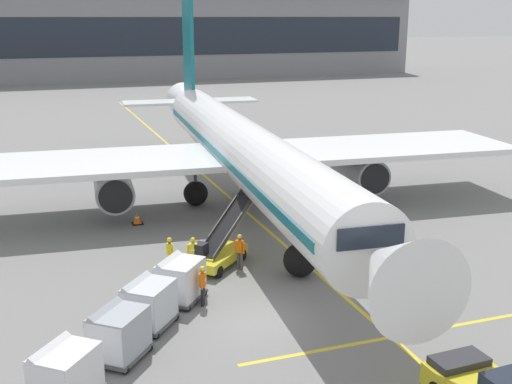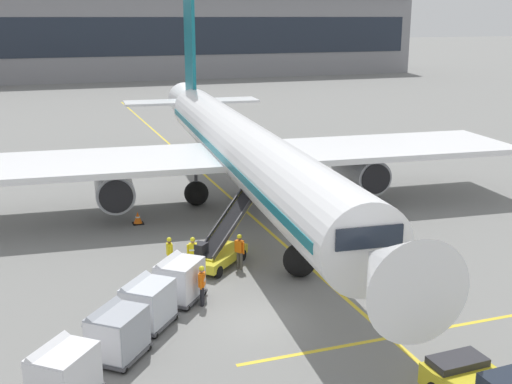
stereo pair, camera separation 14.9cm
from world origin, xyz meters
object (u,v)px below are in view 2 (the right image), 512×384
at_px(baggage_cart_second, 147,303).
at_px(baggage_cart_third, 117,332).
at_px(baggage_cart_fourth, 63,373).
at_px(ground_crew_wingwalker, 202,283).
at_px(belt_loader, 219,247).
at_px(ground_crew_by_loader, 193,252).
at_px(ground_crew_by_carts, 170,252).
at_px(ground_crew_marshaller, 240,249).
at_px(safety_cone_engine_keepout, 138,218).
at_px(parked_airplane, 240,148).
at_px(baggage_cart_lead, 179,279).

bearing_deg(baggage_cart_second, baggage_cart_third, -124.73).
height_order(baggage_cart_fourth, ground_crew_wingwalker, baggage_cart_fourth).
relative_size(belt_loader, baggage_cart_fourth, 1.78).
xyz_separation_m(ground_crew_by_loader, ground_crew_wingwalker, (-0.50, -3.58, 0.00)).
relative_size(baggage_cart_third, ground_crew_by_carts, 1.50).
height_order(baggage_cart_second, ground_crew_marshaller, baggage_cart_second).
bearing_deg(safety_cone_engine_keepout, parked_airplane, 12.24).
bearing_deg(ground_crew_by_loader, baggage_cart_lead, -114.60).
bearing_deg(ground_crew_wingwalker, parked_airplane, 65.83).
distance_m(ground_crew_by_loader, ground_crew_wingwalker, 3.62).
bearing_deg(baggage_cart_third, baggage_cart_second, 55.27).
bearing_deg(belt_loader, baggage_cart_fourth, -129.27).
bearing_deg(safety_cone_engine_keepout, baggage_cart_second, -97.50).
xyz_separation_m(parked_airplane, baggage_cart_lead, (-6.75, -12.53, -2.73)).
relative_size(baggage_cart_third, ground_crew_wingwalker, 1.50).
distance_m(belt_loader, baggage_cart_fourth, 12.25).
distance_m(baggage_cart_fourth, ground_crew_wingwalker, 7.89).
height_order(baggage_cart_lead, safety_cone_engine_keepout, baggage_cart_lead).
bearing_deg(baggage_cart_lead, belt_loader, 51.39).
relative_size(parked_airplane, baggage_cart_second, 17.41).
bearing_deg(ground_crew_marshaller, ground_crew_by_loader, 171.48).
distance_m(belt_loader, ground_crew_wingwalker, 4.58).
xyz_separation_m(ground_crew_by_carts, ground_crew_wingwalker, (0.53, -3.93, 0.00)).
distance_m(baggage_cart_third, ground_crew_marshaller, 9.22).
xyz_separation_m(baggage_cart_third, ground_crew_marshaller, (6.58, 6.46, -0.00)).
bearing_deg(belt_loader, ground_crew_by_loader, -158.23).
xyz_separation_m(baggage_cart_third, ground_crew_wingwalker, (3.90, 3.21, -0.00)).
xyz_separation_m(belt_loader, baggage_cart_third, (-5.83, -7.36, 0.13)).
xyz_separation_m(ground_crew_by_carts, safety_cone_engine_keepout, (-0.24, 7.86, -0.65)).
distance_m(baggage_cart_second, ground_crew_by_loader, 5.58).
relative_size(parked_airplane, ground_crew_wingwalker, 26.05).
bearing_deg(baggage_cart_lead, safety_cone_engine_keepout, 89.79).
height_order(baggage_cart_fourth, ground_crew_marshaller, baggage_cart_fourth).
relative_size(ground_crew_by_carts, safety_cone_engine_keepout, 2.46).
bearing_deg(ground_crew_by_loader, parked_airplane, 60.62).
height_order(ground_crew_by_loader, safety_cone_engine_keepout, ground_crew_by_loader).
height_order(belt_loader, baggage_cart_lead, belt_loader).
distance_m(baggage_cart_second, ground_crew_by_carts, 5.44).
relative_size(baggage_cart_second, ground_crew_wingwalker, 1.50).
height_order(baggage_cart_second, baggage_cart_third, same).
bearing_deg(ground_crew_by_loader, baggage_cart_third, -122.96).
height_order(parked_airplane, belt_loader, parked_airplane).
xyz_separation_m(baggage_cart_fourth, ground_crew_marshaller, (8.50, 8.59, -0.00)).
xyz_separation_m(ground_crew_by_carts, ground_crew_marshaller, (3.21, -0.68, 0.00)).
relative_size(belt_loader, safety_cone_engine_keepout, 6.53).
bearing_deg(baggage_cart_fourth, belt_loader, 50.73).
xyz_separation_m(belt_loader, ground_crew_marshaller, (0.75, -0.90, 0.13)).
bearing_deg(ground_crew_wingwalker, ground_crew_marshaller, 50.58).
bearing_deg(baggage_cart_fourth, ground_crew_wingwalker, 42.48).
height_order(baggage_cart_second, ground_crew_wingwalker, baggage_cart_second).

